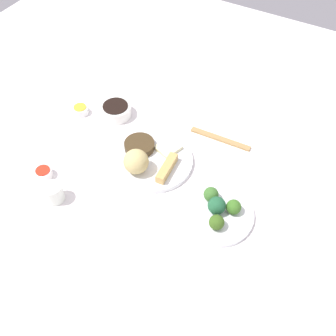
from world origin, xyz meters
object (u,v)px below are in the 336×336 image
at_px(main_plate, 153,161).
at_px(teacup, 54,193).
at_px(chopsticks_pair, 220,139).
at_px(sauce_ramekin_hot_mustard, 81,110).
at_px(broccoli_plate, 216,213).
at_px(sauce_ramekin_sweet_and_sour, 44,173).
at_px(soy_sauce_bowl, 116,111).

distance_m(main_plate, teacup, 0.33).
bearing_deg(chopsticks_pair, sauce_ramekin_hot_mustard, 104.60).
bearing_deg(main_plate, broccoli_plate, -107.38).
xyz_separation_m(sauce_ramekin_hot_mustard, teacup, (-0.35, -0.17, 0.02)).
xyz_separation_m(sauce_ramekin_sweet_and_sour, chopsticks_pair, (0.43, -0.42, -0.01)).
bearing_deg(sauce_ramekin_hot_mustard, teacup, -153.65).
xyz_separation_m(main_plate, broccoli_plate, (-0.08, -0.27, -0.00)).
xyz_separation_m(sauce_ramekin_hot_mustard, chopsticks_pair, (0.13, -0.50, -0.01)).
relative_size(main_plate, soy_sauce_bowl, 2.36).
bearing_deg(sauce_ramekin_sweet_and_sour, chopsticks_pair, -44.45).
relative_size(sauce_ramekin_sweet_and_sour, chopsticks_pair, 0.25).
relative_size(soy_sauce_bowl, chopsticks_pair, 0.51).
xyz_separation_m(broccoli_plate, teacup, (-0.19, 0.45, 0.02)).
xyz_separation_m(sauce_ramekin_sweet_and_sour, teacup, (-0.05, -0.09, 0.02)).
bearing_deg(soy_sauce_bowl, chopsticks_pair, -78.96).
height_order(broccoli_plate, sauce_ramekin_hot_mustard, sauce_ramekin_hot_mustard).
xyz_separation_m(soy_sauce_bowl, teacup, (-0.40, -0.05, 0.01)).
relative_size(sauce_ramekin_hot_mustard, chopsticks_pair, 0.25).
bearing_deg(sauce_ramekin_sweet_and_sour, broccoli_plate, -75.50).
relative_size(soy_sauce_bowl, sauce_ramekin_sweet_and_sour, 2.02).
bearing_deg(sauce_ramekin_hot_mustard, sauce_ramekin_sweet_and_sour, -164.27).
height_order(soy_sauce_bowl, chopsticks_pair, soy_sauce_bowl).
bearing_deg(main_plate, chopsticks_pair, -35.93).
distance_m(main_plate, broccoli_plate, 0.28).
bearing_deg(sauce_ramekin_hot_mustard, main_plate, -101.72).
bearing_deg(chopsticks_pair, soy_sauce_bowl, 101.04).
relative_size(broccoli_plate, chopsticks_pair, 1.04).
bearing_deg(main_plate, teacup, 146.49).
distance_m(broccoli_plate, sauce_ramekin_hot_mustard, 0.64).
distance_m(teacup, chopsticks_pair, 0.58).
distance_m(sauce_ramekin_hot_mustard, sauce_ramekin_sweet_and_sour, 0.31).
relative_size(main_plate, sauce_ramekin_hot_mustard, 4.76).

